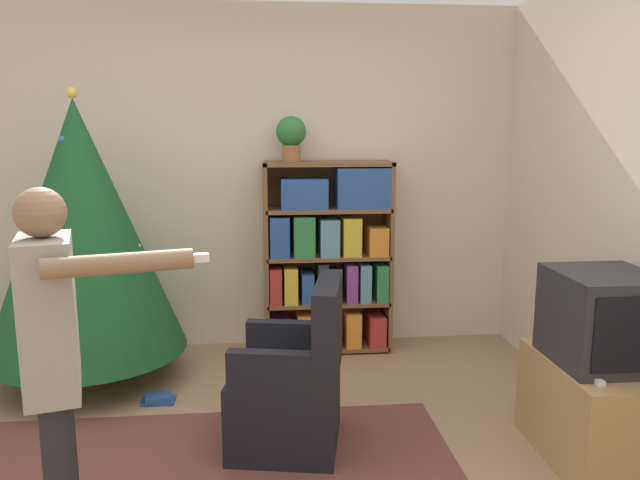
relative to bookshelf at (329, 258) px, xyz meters
The scene contains 10 objects.
wall_back 0.80m from the bookshelf, 152.47° to the left, with size 8.00×0.10×2.60m.
bookshelf is the anchor object (origin of this frame).
tv_stand 2.15m from the bookshelf, 55.72° to the right, with size 0.50×0.78×0.53m.
television 2.11m from the bookshelf, 55.76° to the right, with size 0.47×0.52×0.47m.
game_remote 2.23m from the bookshelf, 62.32° to the right, with size 0.04×0.12×0.02m.
christmas_tree 1.76m from the bookshelf, 165.61° to the right, with size 1.29×1.29×1.95m.
armchair 1.54m from the bookshelf, 103.81° to the right, with size 0.66×0.66×0.92m.
standing_person 2.69m from the bookshelf, 117.84° to the right, with size 0.70×0.46×1.51m.
potted_plant 0.95m from the bookshelf, behind, with size 0.22×0.22×0.33m.
book_pile_near_tree 1.60m from the bookshelf, 144.46° to the right, with size 0.21×0.15×0.05m.
Camera 1 is at (-0.04, -2.59, 1.72)m, focal length 35.00 mm.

